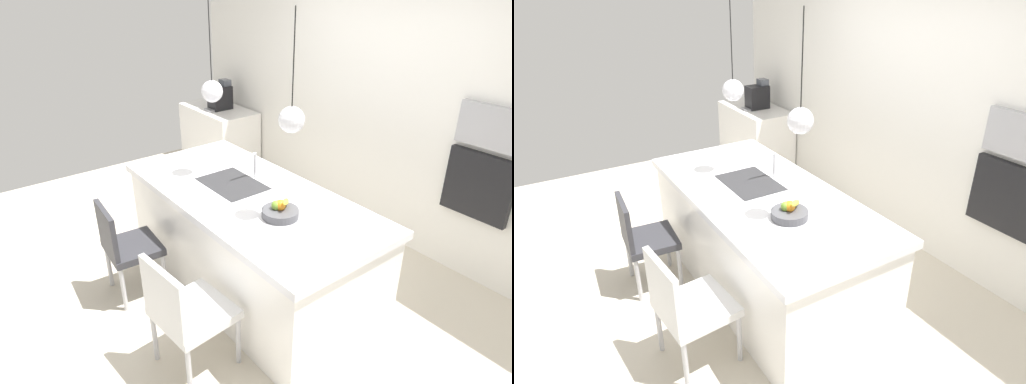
{
  "view_description": "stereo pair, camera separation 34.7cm",
  "coord_description": "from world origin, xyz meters",
  "views": [
    {
      "loc": [
        2.57,
        -1.9,
        2.47
      ],
      "look_at": [
        0.1,
        0.0,
        0.93
      ],
      "focal_mm": 31.42,
      "sensor_mm": 36.0,
      "label": 1
    },
    {
      "loc": [
        2.77,
        -1.61,
        2.47
      ],
      "look_at": [
        0.1,
        0.0,
        0.93
      ],
      "focal_mm": 31.42,
      "sensor_mm": 36.0,
      "label": 2
    }
  ],
  "objects": [
    {
      "name": "fruit_bowl",
      "position": [
        0.44,
        -0.04,
        0.93
      ],
      "size": [
        0.27,
        0.27,
        0.16
      ],
      "color": "#4C4C51",
      "rests_on": "kitchen_island"
    },
    {
      "name": "pendant_light_left",
      "position": [
        -0.48,
        0.0,
        1.61
      ],
      "size": [
        0.18,
        0.18,
        0.78
      ],
      "color": "silver"
    },
    {
      "name": "oven",
      "position": [
        1.06,
        1.58,
        0.89
      ],
      "size": [
        0.56,
        0.08,
        0.56
      ],
      "primitive_type": "cube",
      "color": "black",
      "rests_on": "back_wall"
    },
    {
      "name": "faucet",
      "position": [
        -0.22,
        0.21,
        1.03
      ],
      "size": [
        0.02,
        0.17,
        0.22
      ],
      "color": "silver",
      "rests_on": "kitchen_island"
    },
    {
      "name": "back_wall",
      "position": [
        0.0,
        1.65,
        1.3
      ],
      "size": [
        6.0,
        0.1,
        2.6
      ],
      "primitive_type": "cube",
      "color": "silver",
      "rests_on": "ground"
    },
    {
      "name": "chair_near",
      "position": [
        -0.51,
        -0.87,
        0.48
      ],
      "size": [
        0.47,
        0.44,
        0.84
      ],
      "color": "#333338",
      "rests_on": "ground"
    },
    {
      "name": "sink_basin",
      "position": [
        -0.22,
        0.0,
        0.88
      ],
      "size": [
        0.56,
        0.4,
        0.02
      ],
      "primitive_type": "cube",
      "color": "#2D2D30",
      "rests_on": "kitchen_island"
    },
    {
      "name": "chair_middle",
      "position": [
        0.49,
        -0.88,
        0.49
      ],
      "size": [
        0.51,
        0.51,
        0.89
      ],
      "color": "silver",
      "rests_on": "ground"
    },
    {
      "name": "floor",
      "position": [
        0.0,
        0.0,
        0.0
      ],
      "size": [
        6.6,
        6.6,
        0.0
      ],
      "primitive_type": "plane",
      "color": "beige",
      "rests_on": "ground"
    },
    {
      "name": "side_counter",
      "position": [
        -2.4,
        1.28,
        0.41
      ],
      "size": [
        1.1,
        0.6,
        0.82
      ],
      "primitive_type": "cube",
      "color": "white",
      "rests_on": "ground"
    },
    {
      "name": "microwave",
      "position": [
        1.06,
        1.58,
        1.39
      ],
      "size": [
        0.54,
        0.08,
        0.34
      ],
      "primitive_type": "cube",
      "color": "#9E9EA3",
      "rests_on": "back_wall"
    },
    {
      "name": "kitchen_island",
      "position": [
        0.0,
        0.0,
        0.44
      ],
      "size": [
        2.32,
        1.09,
        0.88
      ],
      "color": "white",
      "rests_on": "ground"
    },
    {
      "name": "pendant_light_right",
      "position": [
        0.48,
        0.0,
        1.61
      ],
      "size": [
        0.18,
        0.18,
        0.78
      ],
      "color": "silver"
    },
    {
      "name": "coffee_machine",
      "position": [
        -2.34,
        1.28,
        0.98
      ],
      "size": [
        0.2,
        0.35,
        0.38
      ],
      "color": "black",
      "rests_on": "side_counter"
    }
  ]
}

